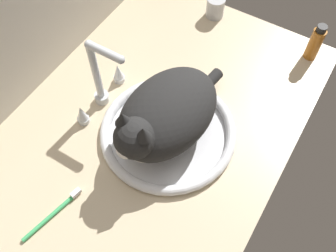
{
  "coord_description": "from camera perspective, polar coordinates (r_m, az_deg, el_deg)",
  "views": [
    {
      "loc": [
        -43.16,
        -31.79,
        89.35
      ],
      "look_at": [
        1.08,
        -4.95,
        7.0
      ],
      "focal_mm": 40.84,
      "sensor_mm": 36.0,
      "label": 1
    }
  ],
  "objects": [
    {
      "name": "countertop",
      "position": [
        1.03,
        -2.67,
        -0.85
      ],
      "size": [
        107.65,
        69.94,
        3.0
      ],
      "primitive_type": "cube",
      "color": "#CCB793",
      "rests_on": "ground"
    },
    {
      "name": "backsplash_wall",
      "position": [
        1.07,
        -20.11,
        12.98
      ],
      "size": [
        107.65,
        2.4,
        39.02
      ],
      "primitive_type": "cube",
      "color": "beige",
      "rests_on": "ground"
    },
    {
      "name": "sink_basin",
      "position": [
        1.0,
        0.0,
        -0.87
      ],
      "size": [
        35.61,
        35.61,
        2.59
      ],
      "color": "white",
      "rests_on": "countertop"
    },
    {
      "name": "faucet",
      "position": [
        1.01,
        -10.08,
        6.62
      ],
      "size": [
        19.72,
        11.97,
        22.85
      ],
      "color": "silver",
      "rests_on": "countertop"
    },
    {
      "name": "cat",
      "position": [
        0.91,
        -0.67,
        1.4
      ],
      "size": [
        39.37,
        23.73,
        17.97
      ],
      "color": "black",
      "rests_on": "sink_basin"
    },
    {
      "name": "metal_jar",
      "position": [
        1.29,
        7.09,
        17.19
      ],
      "size": [
        5.91,
        5.91,
        6.62
      ],
      "color": "#B2B5BA",
      "rests_on": "countertop"
    },
    {
      "name": "amber_bottle",
      "position": [
        1.21,
        21.12,
        11.51
      ],
      "size": [
        3.79,
        3.79,
        11.99
      ],
      "color": "#B2661E",
      "rests_on": "countertop"
    },
    {
      "name": "toothbrush",
      "position": [
        0.95,
        -16.65,
        -12.32
      ],
      "size": [
        16.6,
        4.64,
        1.7
      ],
      "color": "#3FB266",
      "rests_on": "countertop"
    }
  ]
}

